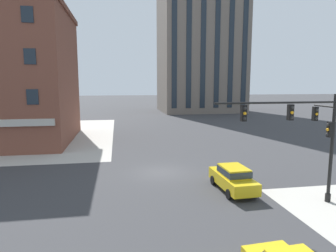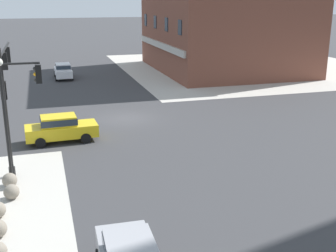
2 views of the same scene
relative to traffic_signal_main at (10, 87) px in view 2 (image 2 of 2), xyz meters
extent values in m
plane|color=#38383A|center=(-7.64, 7.38, -4.33)|extent=(320.00, 320.00, 0.00)
cube|color=#B7B2A8|center=(-27.64, 27.38, -4.33)|extent=(32.00, 32.00, 0.02)
cylinder|color=black|center=(1.45, -0.20, -4.08)|extent=(0.32, 0.32, 0.50)
cylinder|color=black|center=(1.45, -0.20, -1.09)|extent=(0.20, 0.20, 6.49)
cylinder|color=black|center=(-2.19, -0.20, 1.69)|extent=(7.27, 0.12, 0.12)
cylinder|color=black|center=(1.45, 0.70, 1.39)|extent=(0.11, 1.80, 0.11)
cube|color=black|center=(-1.35, -0.20, 1.14)|extent=(0.28, 0.28, 0.90)
sphere|color=#282828|center=(-1.35, -0.36, 1.42)|extent=(0.18, 0.18, 0.18)
sphere|color=orange|center=(-1.35, -0.36, 1.14)|extent=(0.18, 0.18, 0.18)
sphere|color=#282828|center=(-1.35, -0.36, 0.86)|extent=(0.18, 0.18, 0.18)
cube|color=black|center=(-4.15, -0.20, 1.14)|extent=(0.28, 0.28, 0.90)
sphere|color=#282828|center=(-4.15, -0.36, 1.42)|extent=(0.18, 0.18, 0.18)
sphere|color=orange|center=(-4.15, -0.36, 1.14)|extent=(0.18, 0.18, 0.18)
sphere|color=#282828|center=(-4.15, -0.36, 0.86)|extent=(0.18, 0.18, 0.18)
cube|color=black|center=(1.25, -0.20, 0.09)|extent=(0.28, 0.28, 0.90)
sphere|color=#282828|center=(1.09, -0.20, 0.37)|extent=(0.18, 0.18, 0.18)
sphere|color=orange|center=(1.09, -0.20, 0.09)|extent=(0.18, 0.18, 0.18)
sphere|color=#282828|center=(1.09, -0.20, -0.19)|extent=(0.18, 0.18, 0.18)
cube|color=black|center=(1.45, 1.50, 0.84)|extent=(0.28, 0.28, 0.90)
sphere|color=#282828|center=(1.45, 1.34, 1.12)|extent=(0.18, 0.18, 0.18)
sphere|color=orange|center=(1.45, 1.34, 0.84)|extent=(0.18, 0.18, 0.18)
sphere|color=#282828|center=(1.45, 1.34, 0.56)|extent=(0.18, 0.18, 0.18)
sphere|color=gray|center=(2.76, -0.25, -3.98)|extent=(0.70, 0.70, 0.70)
sphere|color=gray|center=(4.15, -0.10, -3.98)|extent=(0.70, 0.70, 0.70)
cylinder|color=black|center=(2.36, -0.17, -1.45)|extent=(0.14, 0.14, 5.77)
cube|color=silver|center=(-25.80, 3.92, -3.63)|extent=(4.42, 1.81, 0.76)
cube|color=silver|center=(-25.65, 3.92, -2.95)|extent=(2.13, 1.52, 0.60)
cube|color=#232D38|center=(-25.65, 3.92, -2.95)|extent=(2.22, 1.55, 0.40)
cylinder|color=black|center=(-27.15, 3.07, -4.01)|extent=(0.64, 0.23, 0.64)
cylinder|color=black|center=(-27.17, 4.74, -4.01)|extent=(0.64, 0.23, 0.64)
cylinder|color=black|center=(-24.42, 3.10, -4.01)|extent=(0.64, 0.23, 0.64)
cylinder|color=black|center=(-24.44, 4.77, -4.01)|extent=(0.64, 0.23, 0.64)
cube|color=#99999E|center=(11.93, 3.82, -2.95)|extent=(2.16, 1.56, 0.60)
cube|color=#232D38|center=(11.93, 3.82, -2.95)|extent=(2.25, 1.60, 0.40)
cylinder|color=black|center=(10.44, 4.70, -4.01)|extent=(0.65, 0.24, 0.64)
cube|color=gold|center=(-3.52, 2.55, -3.63)|extent=(1.94, 4.47, 0.76)
cube|color=gold|center=(-3.51, 2.40, -2.95)|extent=(1.58, 2.17, 0.60)
cube|color=#232D38|center=(-3.51, 2.40, -2.95)|extent=(1.62, 2.26, 0.40)
cylinder|color=black|center=(-4.41, 3.88, -4.01)|extent=(0.25, 0.65, 0.64)
cylinder|color=black|center=(-2.74, 3.95, -4.01)|extent=(0.25, 0.65, 0.64)
cylinder|color=black|center=(-4.30, 1.16, -4.01)|extent=(0.25, 0.65, 0.64)
cylinder|color=black|center=(-2.63, 1.23, -4.01)|extent=(0.25, 0.65, 0.64)
cube|color=brown|center=(-26.46, 23.36, 3.39)|extent=(19.63, 15.95, 15.44)
cube|color=#B7B2A8|center=(-26.46, 15.26, -1.05)|extent=(18.65, 0.24, 0.70)
cube|color=#1E2833|center=(-33.82, 15.34, 1.46)|extent=(1.10, 0.08, 1.50)
cube|color=#1E2833|center=(-28.91, 15.34, 1.46)|extent=(1.10, 0.08, 1.50)
cube|color=#1E2833|center=(-24.01, 15.34, 1.46)|extent=(1.10, 0.08, 1.50)
cube|color=#1E2833|center=(-19.10, 15.34, 1.46)|extent=(1.10, 0.08, 1.50)
camera|label=1|loc=(-10.95, -15.41, 2.75)|focal=31.68mm
camera|label=2|loc=(23.23, 1.67, 4.49)|focal=46.24mm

